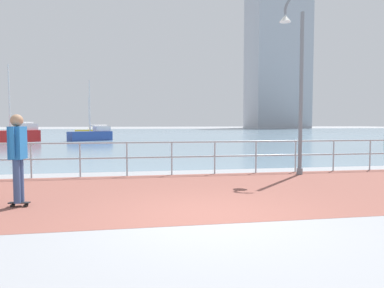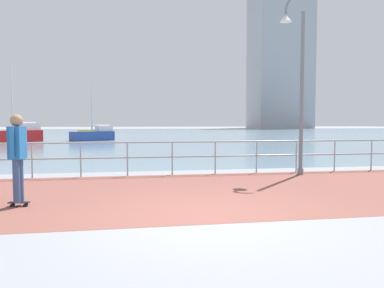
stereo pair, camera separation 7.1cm
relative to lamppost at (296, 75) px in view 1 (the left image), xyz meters
The scene contains 10 objects.
ground 35.85m from the lamppost, 96.27° to the left, with size 220.00×220.00×0.00m, color gray.
brick_paving 5.48m from the lamppost, 150.40° to the right, with size 28.00×5.59×0.01m, color brown.
harbor_water 45.85m from the lamppost, 94.89° to the left, with size 180.00×88.00×0.00m, color #6B899E.
waterfront_railing 4.62m from the lamppost, behind, with size 25.25×0.06×1.07m.
lamppost is the anchor object (origin of this frame).
skateboarder 8.27m from the lamppost, 156.71° to the right, with size 0.41×0.56×1.82m.
sailboat_white 25.37m from the lamppost, 110.33° to the left, with size 4.04×3.20×5.62m.
sailboat_teal 26.77m from the lamppost, 124.68° to the left, with size 4.38×4.34×6.61m.
sailboat_navy 38.72m from the lamppost, 105.57° to the left, with size 3.62×1.48×4.95m.
tower_concrete 108.10m from the lamppost, 67.08° to the left, with size 17.50×14.23×49.58m.
Camera 1 is at (-1.28, -6.02, 1.65)m, focal length 33.10 mm.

